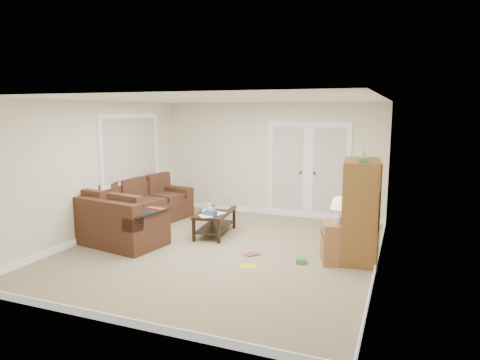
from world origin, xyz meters
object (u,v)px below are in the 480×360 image
at_px(tv_armoire, 360,210).
at_px(coffee_table, 215,222).
at_px(side_cabinet, 338,239).
at_px(sectional_sofa, 131,215).

bearing_deg(tv_armoire, coffee_table, 165.49).
bearing_deg(side_cabinet, sectional_sofa, 159.69).
bearing_deg(coffee_table, side_cabinet, -22.81).
distance_m(coffee_table, tv_armoire, 2.76).
distance_m(coffee_table, side_cabinet, 2.49).
height_order(sectional_sofa, tv_armoire, tv_armoire).
bearing_deg(side_cabinet, coffee_table, 147.02).
bearing_deg(coffee_table, tv_armoire, -15.39).
height_order(sectional_sofa, side_cabinet, side_cabinet).
bearing_deg(side_cabinet, tv_armoire, 28.16).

